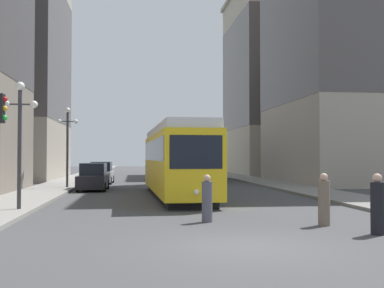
{
  "coord_description": "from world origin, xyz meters",
  "views": [
    {
      "loc": [
        -2.75,
        -11.48,
        2.25
      ],
      "look_at": [
        -0.13,
        9.67,
        2.83
      ],
      "focal_mm": 43.82,
      "sensor_mm": 36.0,
      "label": 1
    }
  ],
  "objects_px": {
    "parked_car_left_mid": "(93,178)",
    "pedestrian_crossing_near": "(378,206)",
    "lamp_post_left_near": "(20,125)",
    "transit_bus": "(196,160)",
    "lamp_post_left_far": "(67,135)",
    "streetcar": "(176,159)",
    "pedestrian_on_sidewalk": "(324,201)",
    "pedestrian_crossing_far": "(207,200)",
    "parked_car_left_near": "(102,174)"
  },
  "relations": [
    {
      "from": "parked_car_left_near",
      "to": "pedestrian_on_sidewalk",
      "type": "relative_size",
      "value": 2.59
    },
    {
      "from": "streetcar",
      "to": "pedestrian_crossing_near",
      "type": "xyz_separation_m",
      "value": [
        4.66,
        -13.29,
        -1.28
      ]
    },
    {
      "from": "streetcar",
      "to": "parked_car_left_near",
      "type": "height_order",
      "value": "streetcar"
    },
    {
      "from": "streetcar",
      "to": "pedestrian_crossing_far",
      "type": "distance_m",
      "value": 10.2
    },
    {
      "from": "streetcar",
      "to": "parked_car_left_mid",
      "type": "bearing_deg",
      "value": 128.82
    },
    {
      "from": "parked_car_left_near",
      "to": "parked_car_left_mid",
      "type": "height_order",
      "value": "same"
    },
    {
      "from": "transit_bus",
      "to": "pedestrian_on_sidewalk",
      "type": "height_order",
      "value": "transit_bus"
    },
    {
      "from": "pedestrian_crossing_near",
      "to": "pedestrian_on_sidewalk",
      "type": "relative_size",
      "value": 1.03
    },
    {
      "from": "parked_car_left_mid",
      "to": "lamp_post_left_far",
      "type": "bearing_deg",
      "value": 145.1
    },
    {
      "from": "parked_car_left_mid",
      "to": "pedestrian_on_sidewalk",
      "type": "distance_m",
      "value": 19.38
    },
    {
      "from": "streetcar",
      "to": "lamp_post_left_near",
      "type": "bearing_deg",
      "value": -138.77
    },
    {
      "from": "lamp_post_left_near",
      "to": "streetcar",
      "type": "bearing_deg",
      "value": 43.05
    },
    {
      "from": "transit_bus",
      "to": "lamp_post_left_near",
      "type": "bearing_deg",
      "value": -113.9
    },
    {
      "from": "pedestrian_on_sidewalk",
      "to": "lamp_post_left_near",
      "type": "bearing_deg",
      "value": 26.59
    },
    {
      "from": "lamp_post_left_near",
      "to": "lamp_post_left_far",
      "type": "bearing_deg",
      "value": 90.0
    },
    {
      "from": "pedestrian_crossing_near",
      "to": "pedestrian_crossing_far",
      "type": "height_order",
      "value": "pedestrian_crossing_near"
    },
    {
      "from": "parked_car_left_mid",
      "to": "lamp_post_left_near",
      "type": "xyz_separation_m",
      "value": [
        -1.9,
        -12.29,
        2.71
      ]
    },
    {
      "from": "lamp_post_left_near",
      "to": "parked_car_left_near",
      "type": "bearing_deg",
      "value": 84.62
    },
    {
      "from": "pedestrian_crossing_far",
      "to": "pedestrian_on_sidewalk",
      "type": "bearing_deg",
      "value": -43.44
    },
    {
      "from": "parked_car_left_near",
      "to": "lamp_post_left_near",
      "type": "xyz_separation_m",
      "value": [
        -1.9,
        -20.2,
        2.71
      ]
    },
    {
      "from": "parked_car_left_near",
      "to": "pedestrian_on_sidewalk",
      "type": "xyz_separation_m",
      "value": [
        8.85,
        -25.14,
        -0.05
      ]
    },
    {
      "from": "parked_car_left_near",
      "to": "pedestrian_crossing_near",
      "type": "bearing_deg",
      "value": -68.86
    },
    {
      "from": "parked_car_left_mid",
      "to": "streetcar",
      "type": "bearing_deg",
      "value": -48.32
    },
    {
      "from": "lamp_post_left_near",
      "to": "pedestrian_on_sidewalk",
      "type": "bearing_deg",
      "value": -24.68
    },
    {
      "from": "streetcar",
      "to": "lamp_post_left_near",
      "type": "relative_size",
      "value": 2.76
    },
    {
      "from": "parked_car_left_mid",
      "to": "pedestrian_crossing_near",
      "type": "height_order",
      "value": "parked_car_left_mid"
    },
    {
      "from": "parked_car_left_mid",
      "to": "pedestrian_crossing_near",
      "type": "bearing_deg",
      "value": -62.12
    },
    {
      "from": "parked_car_left_near",
      "to": "pedestrian_crossing_near",
      "type": "height_order",
      "value": "parked_car_left_near"
    },
    {
      "from": "streetcar",
      "to": "pedestrian_crossing_far",
      "type": "xyz_separation_m",
      "value": [
        0.19,
        -10.11,
        -1.34
      ]
    },
    {
      "from": "streetcar",
      "to": "pedestrian_crossing_near",
      "type": "bearing_deg",
      "value": -72.48
    },
    {
      "from": "pedestrian_crossing_near",
      "to": "pedestrian_crossing_far",
      "type": "relative_size",
      "value": 1.08
    },
    {
      "from": "transit_bus",
      "to": "lamp_post_left_far",
      "type": "relative_size",
      "value": 2.31
    },
    {
      "from": "parked_car_left_near",
      "to": "pedestrian_on_sidewalk",
      "type": "distance_m",
      "value": 26.65
    },
    {
      "from": "lamp_post_left_near",
      "to": "lamp_post_left_far",
      "type": "height_order",
      "value": "lamp_post_left_far"
    },
    {
      "from": "pedestrian_crossing_near",
      "to": "lamp_post_left_far",
      "type": "bearing_deg",
      "value": 98.02
    },
    {
      "from": "pedestrian_crossing_near",
      "to": "pedestrian_crossing_far",
      "type": "bearing_deg",
      "value": 123.23
    },
    {
      "from": "parked_car_left_mid",
      "to": "parked_car_left_near",
      "type": "bearing_deg",
      "value": 91.05
    },
    {
      "from": "pedestrian_crossing_far",
      "to": "lamp_post_left_near",
      "type": "xyz_separation_m",
      "value": [
        -7.1,
        3.66,
        2.79
      ]
    },
    {
      "from": "parked_car_left_mid",
      "to": "pedestrian_on_sidewalk",
      "type": "height_order",
      "value": "parked_car_left_mid"
    },
    {
      "from": "pedestrian_crossing_near",
      "to": "pedestrian_on_sidewalk",
      "type": "height_order",
      "value": "pedestrian_crossing_near"
    },
    {
      "from": "transit_bus",
      "to": "lamp_post_left_near",
      "type": "relative_size",
      "value": 2.48
    },
    {
      "from": "lamp_post_left_far",
      "to": "pedestrian_on_sidewalk",
      "type": "bearing_deg",
      "value": -59.98
    },
    {
      "from": "transit_bus",
      "to": "parked_car_left_mid",
      "type": "bearing_deg",
      "value": -124.91
    },
    {
      "from": "parked_car_left_mid",
      "to": "pedestrian_crossing_far",
      "type": "height_order",
      "value": "parked_car_left_mid"
    },
    {
      "from": "parked_car_left_mid",
      "to": "pedestrian_crossing_far",
      "type": "distance_m",
      "value": 16.77
    },
    {
      "from": "pedestrian_on_sidewalk",
      "to": "pedestrian_crossing_near",
      "type": "bearing_deg",
      "value": 164.72
    },
    {
      "from": "parked_car_left_near",
      "to": "pedestrian_crossing_near",
      "type": "xyz_separation_m",
      "value": [
        9.67,
        -27.03,
        -0.02
      ]
    },
    {
      "from": "streetcar",
      "to": "transit_bus",
      "type": "xyz_separation_m",
      "value": [
        3.68,
        18.86,
        -0.15
      ]
    },
    {
      "from": "parked_car_left_near",
      "to": "lamp_post_left_far",
      "type": "height_order",
      "value": "lamp_post_left_far"
    },
    {
      "from": "pedestrian_crossing_far",
      "to": "lamp_post_left_near",
      "type": "relative_size",
      "value": 0.32
    }
  ]
}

